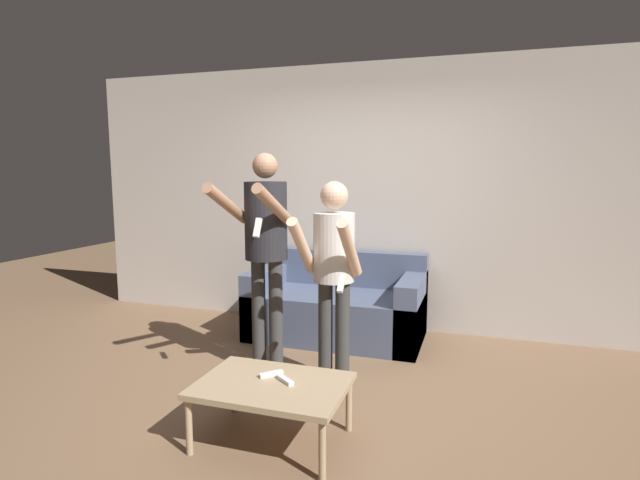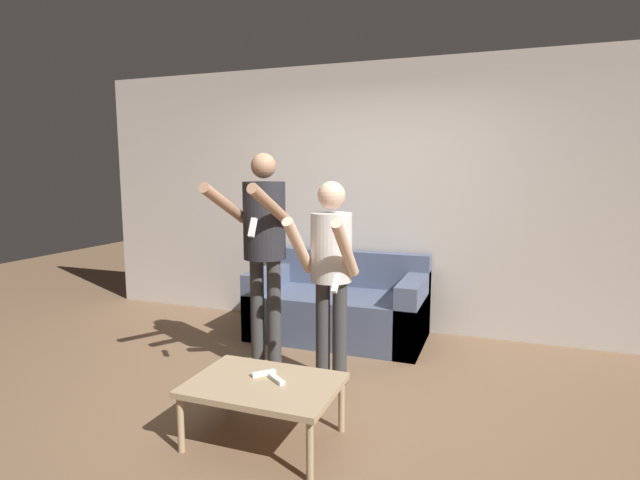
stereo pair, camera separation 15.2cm
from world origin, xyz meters
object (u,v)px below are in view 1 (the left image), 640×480
person_standing_left (265,237)px  coffee_table (272,389)px  remote_near (285,380)px  remote_far (271,374)px  person_standing_right (333,262)px  couch (337,308)px

person_standing_left → coffee_table: bearing=-64.0°
remote_near → coffee_table: bearing=-149.8°
remote_near → remote_far: bearing=154.4°
person_standing_right → remote_far: 1.01m
person_standing_left → person_standing_right: 0.57m
couch → person_standing_left: size_ratio=0.94×
coffee_table → remote_far: (-0.05, 0.09, 0.05)m
person_standing_left → remote_near: (0.51, -0.88, -0.72)m
couch → person_standing_right: person_standing_right is taller
person_standing_left → remote_far: size_ratio=13.23×
couch → person_standing_right: size_ratio=1.07×
couch → coffee_table: (0.17, -1.99, 0.05)m
remote_near → remote_far: same height
remote_far → couch: bearing=93.8°
person_standing_left → remote_far: 1.17m
person_standing_left → couch: bearing=75.6°
couch → person_standing_right: (0.28, -1.07, 0.66)m
remote_near → remote_far: size_ratio=1.07×
person_standing_right → remote_far: size_ratio=11.65×
couch → coffee_table: couch is taller
remote_far → coffee_table: bearing=-63.3°
person_standing_left → remote_far: (0.40, -0.83, -0.72)m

